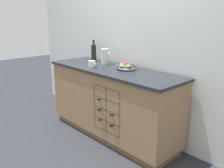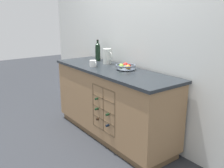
% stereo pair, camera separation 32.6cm
% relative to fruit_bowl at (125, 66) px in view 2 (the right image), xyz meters
% --- Properties ---
extents(ground_plane, '(14.00, 14.00, 0.00)m').
position_rel_fruit_bowl_xyz_m(ground_plane, '(-0.15, -0.10, -0.97)').
color(ground_plane, '#2D3035').
extents(back_wall, '(4.40, 0.06, 2.55)m').
position_rel_fruit_bowl_xyz_m(back_wall, '(-0.15, 0.26, 0.30)').
color(back_wall, silver).
rests_on(back_wall, ground_plane).
extents(kitchen_island, '(1.98, 0.64, 0.93)m').
position_rel_fruit_bowl_xyz_m(kitchen_island, '(-0.15, -0.10, -0.50)').
color(kitchen_island, brown).
rests_on(kitchen_island, ground_plane).
extents(fruit_bowl, '(0.26, 0.26, 0.08)m').
position_rel_fruit_bowl_xyz_m(fruit_bowl, '(0.00, 0.00, 0.00)').
color(fruit_bowl, '#4C5666').
rests_on(fruit_bowl, kitchen_island).
extents(white_pitcher, '(0.18, 0.12, 0.22)m').
position_rel_fruit_bowl_xyz_m(white_pitcher, '(-0.44, 0.04, 0.07)').
color(white_pitcher, silver).
rests_on(white_pitcher, kitchen_island).
extents(ceramic_mug, '(0.13, 0.09, 0.08)m').
position_rel_fruit_bowl_xyz_m(ceramic_mug, '(-0.40, -0.22, 0.00)').
color(ceramic_mug, white).
rests_on(ceramic_mug, kitchen_island).
extents(standing_wine_bottle, '(0.08, 0.08, 0.31)m').
position_rel_fruit_bowl_xyz_m(standing_wine_bottle, '(-0.75, 0.08, 0.10)').
color(standing_wine_bottle, black).
rests_on(standing_wine_bottle, kitchen_island).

